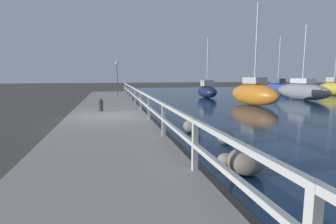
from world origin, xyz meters
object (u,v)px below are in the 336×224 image
(sailboat_gray, at_px, (302,91))
(sailboat_navy, at_px, (207,91))
(sailboat_blue, at_px, (278,88))
(mooring_bollard, at_px, (101,105))
(dock_lamp, at_px, (117,70))
(sailboat_yellow, at_px, (334,88))
(sailboat_orange, at_px, (254,93))

(sailboat_gray, distance_m, sailboat_navy, 7.94)
(sailboat_blue, bearing_deg, mooring_bollard, -152.15)
(sailboat_navy, bearing_deg, sailboat_gray, -29.72)
(mooring_bollard, bearing_deg, sailboat_navy, 44.53)
(dock_lamp, xyz_separation_m, sailboat_gray, (15.17, -2.84, -1.70))
(sailboat_yellow, relative_size, sailboat_blue, 1.07)
(sailboat_gray, distance_m, sailboat_blue, 6.48)
(sailboat_blue, height_order, sailboat_orange, sailboat_orange)
(sailboat_gray, height_order, sailboat_orange, sailboat_orange)
(sailboat_yellow, relative_size, sailboat_gray, 1.06)
(mooring_bollard, xyz_separation_m, sailboat_navy, (9.13, 8.98, 0.06))
(sailboat_blue, relative_size, sailboat_orange, 0.89)
(mooring_bollard, relative_size, sailboat_navy, 0.12)
(sailboat_blue, xyz_separation_m, sailboat_orange, (-8.14, -8.99, 0.11))
(sailboat_blue, bearing_deg, sailboat_orange, -136.82)
(dock_lamp, bearing_deg, mooring_bollard, -97.39)
(sailboat_orange, bearing_deg, sailboat_blue, 36.08)
(sailboat_orange, bearing_deg, sailboat_navy, 87.23)
(mooring_bollard, xyz_separation_m, dock_lamp, (1.08, 8.32, 1.90))
(dock_lamp, xyz_separation_m, sailboat_blue, (17.19, 3.32, -1.76))
(sailboat_yellow, bearing_deg, dock_lamp, -169.90)
(sailboat_blue, relative_size, sailboat_navy, 1.12)
(dock_lamp, height_order, sailboat_yellow, sailboat_yellow)
(mooring_bollard, distance_m, sailboat_yellow, 24.93)
(sailboat_gray, xyz_separation_m, sailboat_blue, (2.02, 6.16, -0.05))
(sailboat_gray, relative_size, sailboat_navy, 1.13)
(dock_lamp, bearing_deg, sailboat_yellow, 2.35)
(mooring_bollard, xyz_separation_m, sailboat_blue, (18.27, 11.64, 0.14))
(sailboat_orange, bearing_deg, sailboat_yellow, 15.05)
(sailboat_yellow, xyz_separation_m, sailboat_blue, (-4.88, 2.41, -0.06))
(sailboat_gray, bearing_deg, dock_lamp, 167.89)
(sailboat_navy, bearing_deg, sailboat_orange, -84.60)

